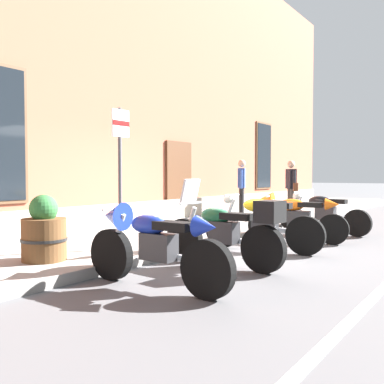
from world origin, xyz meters
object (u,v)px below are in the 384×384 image
object	(u,v)px
motorcycle_blue_sport	(150,242)
motorcycle_yellow_naked	(261,224)
pedestrian_blue_top	(242,184)
parking_sign	(120,158)
barrel_planter	(44,233)
motorcycle_orange_sport	(292,215)
motorcycle_black_naked	(323,213)
motorcycle_green_touring	(227,231)
pedestrian_dark_jacket	(291,185)

from	to	relation	value
motorcycle_blue_sport	motorcycle_yellow_naked	xyz separation A→B (m)	(3.01, 0.03, -0.06)
pedestrian_blue_top	parking_sign	distance (m)	6.48
pedestrian_blue_top	barrel_planter	xyz separation A→B (m)	(-7.60, -1.05, -0.55)
motorcycle_yellow_naked	pedestrian_blue_top	distance (m)	5.26
motorcycle_blue_sport	parking_sign	bearing A→B (deg)	56.04
motorcycle_orange_sport	motorcycle_black_naked	bearing A→B (deg)	-3.63
motorcycle_orange_sport	pedestrian_blue_top	world-z (taller)	pedestrian_blue_top
motorcycle_green_touring	motorcycle_orange_sport	size ratio (longest dim) A/B	1.04
motorcycle_black_naked	pedestrian_dark_jacket	world-z (taller)	pedestrian_dark_jacket
motorcycle_green_touring	motorcycle_black_naked	distance (m)	4.37
motorcycle_green_touring	pedestrian_dark_jacket	xyz separation A→B (m)	(6.59, 1.75, 0.53)
motorcycle_orange_sport	pedestrian_blue_top	bearing A→B (deg)	43.38
pedestrian_blue_top	barrel_planter	size ratio (longest dim) A/B	1.79
motorcycle_blue_sport	pedestrian_dark_jacket	bearing A→B (deg)	11.13
motorcycle_black_naked	barrel_planter	bearing A→B (deg)	162.48
motorcycle_blue_sport	parking_sign	distance (m)	2.20
motorcycle_green_touring	parking_sign	xyz separation A→B (m)	(-0.46, 1.74, 1.10)
motorcycle_blue_sport	motorcycle_black_naked	size ratio (longest dim) A/B	1.01
motorcycle_blue_sport	motorcycle_green_touring	world-z (taller)	motorcycle_green_touring
motorcycle_blue_sport	pedestrian_blue_top	size ratio (longest dim) A/B	1.29
pedestrian_blue_top	parking_sign	world-z (taller)	parking_sign
motorcycle_blue_sport	motorcycle_green_touring	size ratio (longest dim) A/B	1.02
parking_sign	motorcycle_orange_sport	bearing A→B (deg)	-25.95
motorcycle_orange_sport	parking_sign	world-z (taller)	parking_sign
motorcycle_blue_sport	motorcycle_yellow_naked	bearing A→B (deg)	0.57
motorcycle_black_naked	pedestrian_blue_top	xyz separation A→B (m)	(1.50, 2.98, 0.62)
motorcycle_orange_sport	barrel_planter	world-z (taller)	barrel_planter
pedestrian_dark_jacket	barrel_planter	world-z (taller)	pedestrian_dark_jacket
motorcycle_orange_sport	pedestrian_dark_jacket	bearing A→B (deg)	23.09
motorcycle_orange_sport	parking_sign	distance (m)	3.81
pedestrian_dark_jacket	barrel_planter	size ratio (longest dim) A/B	1.76
motorcycle_yellow_naked	motorcycle_orange_sport	bearing A→B (deg)	-1.64
motorcycle_green_touring	pedestrian_blue_top	xyz separation A→B (m)	(5.87, 3.03, 0.55)
motorcycle_blue_sport	pedestrian_dark_jacket	distance (m)	8.28
motorcycle_blue_sport	motorcycle_yellow_naked	distance (m)	3.01
pedestrian_blue_top	parking_sign	xyz separation A→B (m)	(-6.32, -1.28, 0.55)
barrel_planter	parking_sign	bearing A→B (deg)	-10.27
motorcycle_yellow_naked	pedestrian_dark_jacket	world-z (taller)	pedestrian_dark_jacket
motorcycle_blue_sport	barrel_planter	xyz separation A→B (m)	(-0.21, 1.82, -0.01)
pedestrian_dark_jacket	parking_sign	bearing A→B (deg)	-179.93
motorcycle_green_touring	motorcycle_yellow_naked	world-z (taller)	motorcycle_green_touring
motorcycle_blue_sport	motorcycle_orange_sport	size ratio (longest dim) A/B	1.07
motorcycle_green_touring	motorcycle_blue_sport	bearing A→B (deg)	174.13
motorcycle_yellow_naked	motorcycle_orange_sport	size ratio (longest dim) A/B	1.10
motorcycle_orange_sport	motorcycle_black_naked	distance (m)	1.55
barrel_planter	motorcycle_orange_sport	bearing A→B (deg)	-21.86
pedestrian_dark_jacket	barrel_planter	xyz separation A→B (m)	(-8.32, 0.22, -0.53)
motorcycle_black_naked	parking_sign	size ratio (longest dim) A/B	0.94
motorcycle_green_touring	pedestrian_dark_jacket	distance (m)	6.84
motorcycle_blue_sport	pedestrian_blue_top	world-z (taller)	pedestrian_blue_top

